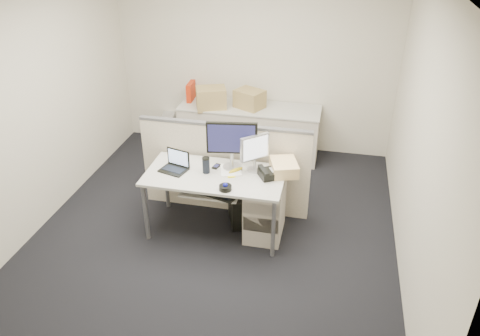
% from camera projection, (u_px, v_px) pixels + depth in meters
% --- Properties ---
extents(floor, '(4.00, 4.50, 0.01)m').
position_uv_depth(floor, '(216.00, 229.00, 5.39)').
color(floor, black).
rests_on(floor, ground).
extents(wall_back, '(4.00, 0.02, 2.70)m').
position_uv_depth(wall_back, '(254.00, 59.00, 6.64)').
color(wall_back, beige).
rests_on(wall_back, ground).
extents(wall_front, '(4.00, 0.02, 2.70)m').
position_uv_depth(wall_front, '(115.00, 270.00, 2.81)').
color(wall_front, beige).
rests_on(wall_front, ground).
extents(wall_left, '(0.02, 4.50, 2.70)m').
position_uv_depth(wall_left, '(36.00, 106.00, 5.09)').
color(wall_left, beige).
rests_on(wall_left, ground).
extents(wall_right, '(0.02, 4.50, 2.70)m').
position_uv_depth(wall_right, '(420.00, 140.00, 4.35)').
color(wall_right, beige).
rests_on(wall_right, ground).
extents(desk, '(1.50, 0.75, 0.73)m').
position_uv_depth(desk, '(215.00, 179.00, 5.06)').
color(desk, '#BBB8AF').
rests_on(desk, floor).
extents(keyboard_tray, '(0.62, 0.32, 0.02)m').
position_uv_depth(keyboard_tray, '(211.00, 192.00, 4.93)').
color(keyboard_tray, '#BBB8AF').
rests_on(keyboard_tray, desk).
extents(drawer_pedestal, '(0.40, 0.55, 0.65)m').
position_uv_depth(drawer_pedestal, '(265.00, 209.00, 5.17)').
color(drawer_pedestal, '#B6AB9D').
rests_on(drawer_pedestal, floor).
extents(cubicle_partition, '(2.00, 0.06, 1.10)m').
position_uv_depth(cubicle_partition, '(225.00, 169.00, 5.50)').
color(cubicle_partition, beige).
rests_on(cubicle_partition, floor).
extents(back_counter, '(2.00, 0.60, 0.72)m').
position_uv_depth(back_counter, '(249.00, 131.00, 6.85)').
color(back_counter, '#B6AB9D').
rests_on(back_counter, floor).
extents(monitor_main, '(0.57, 0.29, 0.54)m').
position_uv_depth(monitor_main, '(232.00, 146.00, 5.02)').
color(monitor_main, black).
rests_on(monitor_main, desk).
extents(monitor_small, '(0.36, 0.35, 0.41)m').
position_uv_depth(monitor_small, '(255.00, 153.00, 5.01)').
color(monitor_small, '#B7B7BC').
rests_on(monitor_small, desk).
extents(laptop, '(0.33, 0.28, 0.21)m').
position_uv_depth(laptop, '(173.00, 162.00, 5.04)').
color(laptop, black).
rests_on(laptop, desk).
extents(trackball, '(0.14, 0.14, 0.05)m').
position_uv_depth(trackball, '(225.00, 188.00, 4.74)').
color(trackball, black).
rests_on(trackball, desk).
extents(desk_phone, '(0.31, 0.29, 0.08)m').
position_uv_depth(desk_phone, '(271.00, 174.00, 4.97)').
color(desk_phone, black).
rests_on(desk_phone, desk).
extents(paper_stack, '(0.29, 0.33, 0.01)m').
position_uv_depth(paper_stack, '(231.00, 170.00, 5.10)').
color(paper_stack, white).
rests_on(paper_stack, desk).
extents(sticky_pad, '(0.10, 0.10, 0.01)m').
position_uv_depth(sticky_pad, '(231.00, 176.00, 4.99)').
color(sticky_pad, yellow).
rests_on(sticky_pad, desk).
extents(travel_mug, '(0.10, 0.10, 0.17)m').
position_uv_depth(travel_mug, '(206.00, 166.00, 5.02)').
color(travel_mug, black).
rests_on(travel_mug, desk).
extents(banana, '(0.16, 0.17, 0.04)m').
position_uv_depth(banana, '(236.00, 170.00, 5.07)').
color(banana, gold).
rests_on(banana, desk).
extents(cellphone, '(0.09, 0.13, 0.02)m').
position_uv_depth(cellphone, '(216.00, 166.00, 5.16)').
color(cellphone, black).
rests_on(cellphone, desk).
extents(manila_folders, '(0.36, 0.41, 0.13)m').
position_uv_depth(manila_folders, '(284.00, 167.00, 5.03)').
color(manila_folders, '#F4C78F').
rests_on(manila_folders, desk).
extents(keyboard, '(0.53, 0.32, 0.03)m').
position_uv_depth(keyboard, '(214.00, 192.00, 4.87)').
color(keyboard, black).
rests_on(keyboard, keyboard_tray).
extents(pc_tower_desk, '(0.29, 0.44, 0.38)m').
position_uv_depth(pc_tower_desk, '(237.00, 208.00, 5.43)').
color(pc_tower_desk, black).
rests_on(pc_tower_desk, floor).
extents(pc_tower_spare_dark, '(0.20, 0.44, 0.40)m').
position_uv_depth(pc_tower_spare_dark, '(175.00, 143.00, 6.87)').
color(pc_tower_spare_dark, black).
rests_on(pc_tower_spare_dark, floor).
extents(pc_tower_spare_silver, '(0.28, 0.49, 0.43)m').
position_uv_depth(pc_tower_spare_silver, '(168.00, 130.00, 7.25)').
color(pc_tower_spare_silver, '#B7B7BC').
rests_on(pc_tower_spare_silver, floor).
extents(cardboard_box_left, '(0.49, 0.43, 0.31)m').
position_uv_depth(cardboard_box_left, '(211.00, 98.00, 6.60)').
color(cardboard_box_left, olive).
rests_on(cardboard_box_left, back_counter).
extents(cardboard_box_right, '(0.47, 0.44, 0.28)m').
position_uv_depth(cardboard_box_right, '(250.00, 100.00, 6.60)').
color(cardboard_box_right, olive).
rests_on(cardboard_box_right, back_counter).
extents(red_binder, '(0.09, 0.30, 0.28)m').
position_uv_depth(red_binder, '(191.00, 92.00, 6.86)').
color(red_binder, '#B6270B').
rests_on(red_binder, back_counter).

